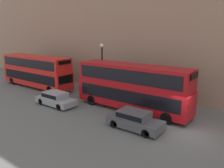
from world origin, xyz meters
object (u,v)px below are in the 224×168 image
bus_leading (132,85)px  pedestrian (175,101)px  car_hatchback (56,98)px  bus_second_in_queue (36,70)px  car_dark_sedan (135,119)px

bus_leading → pedestrian: bearing=-51.4°
bus_leading → car_hatchback: 7.78m
bus_second_in_queue → car_dark_sedan: bus_second_in_queue is taller
bus_second_in_queue → pedestrian: (2.61, -18.00, -1.47)m
car_dark_sedan → car_hatchback: bearing=90.0°
bus_second_in_queue → bus_leading: bearing=-90.0°
bus_leading → car_dark_sedan: size_ratio=2.63×
car_dark_sedan → pedestrian: 6.07m
car_dark_sedan → pedestrian: (6.01, -0.90, 0.07)m
pedestrian → car_dark_sedan: bearing=171.5°
car_hatchback → pedestrian: size_ratio=2.46×
car_dark_sedan → bus_leading: bearing=34.7°
car_dark_sedan → pedestrian: size_ratio=2.41×
bus_leading → bus_second_in_queue: (0.00, 14.74, -0.08)m
bus_leading → car_hatchback: bearing=116.5°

